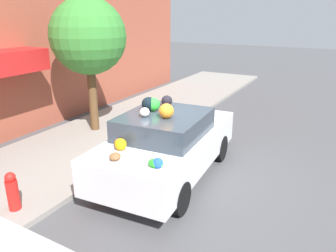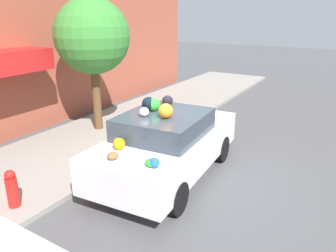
{
  "view_description": "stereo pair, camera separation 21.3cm",
  "coord_description": "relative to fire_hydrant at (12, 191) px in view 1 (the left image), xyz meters",
  "views": [
    {
      "loc": [
        -5.57,
        -3.05,
        3.33
      ],
      "look_at": [
        0.0,
        0.01,
        1.12
      ],
      "focal_mm": 35.0,
      "sensor_mm": 36.0,
      "label": 1
    },
    {
      "loc": [
        -5.47,
        -3.23,
        3.33
      ],
      "look_at": [
        0.0,
        0.01,
        1.12
      ],
      "focal_mm": 35.0,
      "sensor_mm": 36.0,
      "label": 2
    }
  ],
  "objects": [
    {
      "name": "ground_plane",
      "position": [
        2.56,
        -1.63,
        -0.45
      ],
      "size": [
        60.0,
        60.0,
        0.0
      ],
      "primitive_type": "plane",
      "color": "#4C4C4F"
    },
    {
      "name": "fire_hydrant",
      "position": [
        0.0,
        0.0,
        0.0
      ],
      "size": [
        0.2,
        0.2,
        0.7
      ],
      "color": "red",
      "rests_on": "sidewalk_curb"
    },
    {
      "name": "sidewalk_curb",
      "position": [
        2.56,
        1.07,
        -0.4
      ],
      "size": [
        24.0,
        3.2,
        0.1
      ],
      "color": "gray",
      "rests_on": "ground"
    },
    {
      "name": "art_car",
      "position": [
        2.52,
        -1.62,
        0.31
      ],
      "size": [
        4.02,
        1.98,
        1.71
      ],
      "rotation": [
        0.0,
        0.0,
        0.06
      ],
      "color": "silver",
      "rests_on": "ground"
    },
    {
      "name": "street_tree",
      "position": [
        3.87,
        1.52,
        2.26
      ],
      "size": [
        2.04,
        2.04,
        3.65
      ],
      "color": "brown",
      "rests_on": "sidewalk_curb"
    }
  ]
}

